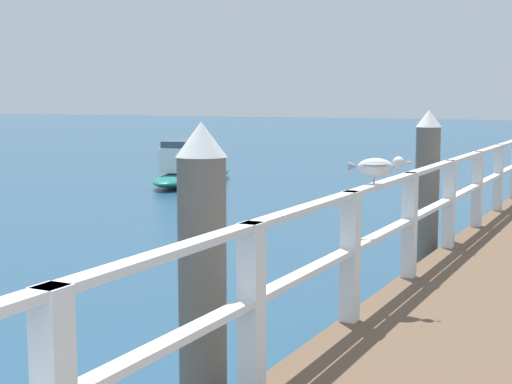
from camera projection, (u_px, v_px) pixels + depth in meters
pier_railing at (464, 186)px, 8.90m from camera, size 0.12×17.15×0.95m
dock_piling_near at (203, 295)px, 4.40m from camera, size 0.29×0.29×2.01m
dock_piling_far at (427, 196)px, 8.87m from camera, size 0.29×0.29×2.01m
seagull_foreground at (377, 167)px, 5.89m from camera, size 0.47×0.23×0.21m
boat_2 at (191, 169)px, 19.15m from camera, size 2.01×4.30×1.12m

